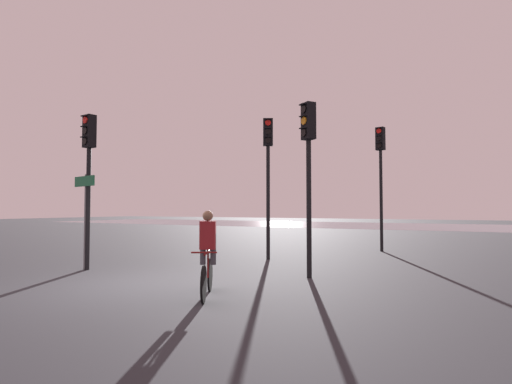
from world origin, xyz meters
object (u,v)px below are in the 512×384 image
traffic_light_far_right (381,165)px  cyclist (208,253)px  traffic_light_center (268,162)px  direction_sign_post (85,207)px  traffic_light_near_right (308,155)px  traffic_light_near_left (89,161)px

traffic_light_far_right → cyclist: (-1.49, -9.72, -2.53)m
traffic_light_center → cyclist: (1.36, -5.47, -2.40)m
direction_sign_post → cyclist: size_ratio=1.60×
traffic_light_near_right → direction_sign_post: traffic_light_near_right is taller
traffic_light_near_right → direction_sign_post: 6.21m
traffic_light_far_right → cyclist: traffic_light_far_right is taller
traffic_light_far_right → traffic_light_near_left: bearing=66.9°
traffic_light_near_left → cyclist: traffic_light_near_left is taller
traffic_light_center → traffic_light_far_right: traffic_light_far_right is taller
traffic_light_near_right → traffic_light_far_right: traffic_light_far_right is taller
traffic_light_center → cyclist: size_ratio=2.87×
traffic_light_center → traffic_light_far_right: (2.85, 4.26, 0.14)m
cyclist → direction_sign_post: bearing=-41.5°
cyclist → traffic_light_near_right: bearing=-138.4°
traffic_light_center → direction_sign_post: size_ratio=1.79×
traffic_light_center → direction_sign_post: (-3.48, -4.31, -1.52)m
traffic_light_near_right → direction_sign_post: size_ratio=1.63×
traffic_light_near_right → traffic_light_near_left: bearing=51.8°
traffic_light_near_left → direction_sign_post: size_ratio=1.63×
cyclist → traffic_light_far_right: bearing=-126.7°
traffic_light_center → traffic_light_near_right: 3.61m
traffic_light_near_left → traffic_light_center: traffic_light_center is taller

